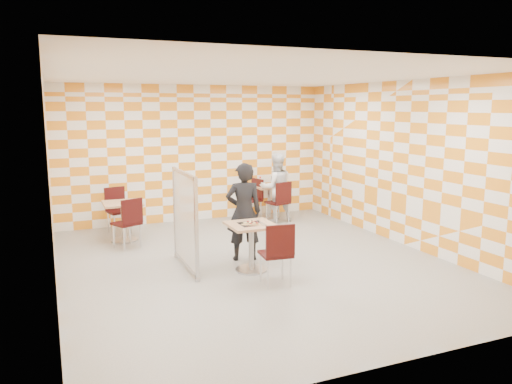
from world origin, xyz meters
The scene contains 15 objects.
room_shell centered at (0.00, 0.54, 1.50)m, with size 7.00×7.00×7.00m.
main_table centered at (-0.18, -0.29, 0.51)m, with size 0.70×0.70×0.75m.
second_table centered at (1.62, 3.05, 0.51)m, with size 0.70×0.70×0.75m.
empty_table centered at (-1.77, 2.27, 0.51)m, with size 0.70×0.70×0.75m.
chair_main_front centered at (-0.10, -1.08, 0.54)m, with size 0.46×0.47×0.92m.
chair_second_front centered at (1.60, 2.42, 0.54)m, with size 0.51×0.52×0.92m.
chair_second_side centered at (1.21, 3.02, 0.54)m, with size 0.52×0.51×0.92m.
chair_empty_near centered at (-1.74, 1.68, 0.54)m, with size 0.56×0.57×0.92m.
chair_empty_far centered at (-1.79, 2.96, 0.54)m, with size 0.51×0.52×0.92m.
partition centered at (-1.10, 0.20, 0.79)m, with size 0.08×1.38×1.55m.
man_dark centered at (-0.08, 0.30, 0.81)m, with size 0.59×0.39×1.63m, color black.
man_white centered at (1.61, 2.68, 0.76)m, with size 0.74×0.58×1.52m, color white.
pizza_on_foil centered at (-0.18, -0.31, 0.77)m, with size 0.40×0.40×0.04m.
sport_bottle centered at (1.44, 3.17, 0.84)m, with size 0.06×0.06×0.20m.
soda_bottle centered at (1.71, 3.08, 0.85)m, with size 0.07×0.07×0.23m.
Camera 1 is at (-2.98, -7.22, 2.53)m, focal length 35.00 mm.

